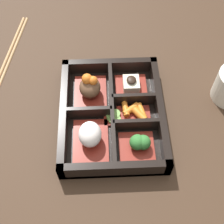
% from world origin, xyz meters
% --- Properties ---
extents(ground_plane, '(3.00, 3.00, 0.00)m').
position_xyz_m(ground_plane, '(0.00, 0.00, 0.00)').
color(ground_plane, '#382619').
extents(bento_base, '(0.26, 0.21, 0.01)m').
position_xyz_m(bento_base, '(0.00, 0.00, 0.01)').
color(bento_base, black).
rests_on(bento_base, ground_plane).
extents(bento_rim, '(0.26, 0.21, 0.04)m').
position_xyz_m(bento_rim, '(-0.00, -0.00, 0.02)').
color(bento_rim, black).
rests_on(bento_rim, ground_plane).
extents(bowl_rice, '(0.10, 0.07, 0.05)m').
position_xyz_m(bowl_rice, '(-0.06, 0.04, 0.03)').
color(bowl_rice, maroon).
rests_on(bowl_rice, bento_base).
extents(bowl_stew, '(0.10, 0.07, 0.06)m').
position_xyz_m(bowl_stew, '(0.06, 0.04, 0.03)').
color(bowl_stew, maroon).
rests_on(bowl_stew, bento_base).
extents(bowl_greens, '(0.06, 0.07, 0.04)m').
position_xyz_m(bowl_greens, '(-0.07, -0.05, 0.03)').
color(bowl_greens, maroon).
rests_on(bowl_greens, bento_base).
extents(bowl_carrots, '(0.05, 0.07, 0.02)m').
position_xyz_m(bowl_carrots, '(-0.00, -0.05, 0.02)').
color(bowl_carrots, maroon).
rests_on(bowl_carrots, bento_base).
extents(bowl_tofu, '(0.07, 0.07, 0.03)m').
position_xyz_m(bowl_tofu, '(0.07, -0.04, 0.02)').
color(bowl_tofu, maroon).
rests_on(bowl_tofu, bento_base).
extents(bowl_pickles, '(0.04, 0.03, 0.01)m').
position_xyz_m(bowl_pickles, '(-0.01, -0.00, 0.02)').
color(bowl_pickles, maroon).
rests_on(bowl_pickles, bento_base).
extents(chopsticks, '(0.24, 0.06, 0.01)m').
position_xyz_m(chopsticks, '(0.21, 0.24, 0.00)').
color(chopsticks, '#A87F51').
rests_on(chopsticks, ground_plane).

